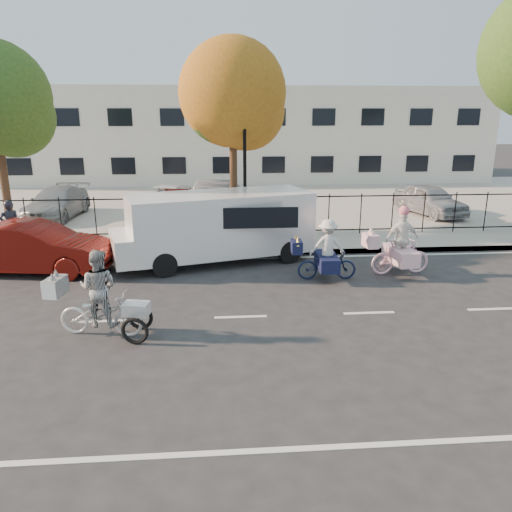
{
  "coord_description": "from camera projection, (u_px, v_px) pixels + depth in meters",
  "views": [
    {
      "loc": [
        -0.48,
        -10.55,
        4.52
      ],
      "look_at": [
        0.45,
        1.2,
        1.1
      ],
      "focal_mm": 35.0,
      "sensor_mm": 36.0,
      "label": 1
    }
  ],
  "objects": [
    {
      "name": "ground",
      "position": [
        241.0,
        317.0,
        11.39
      ],
      "size": [
        120.0,
        120.0,
        0.0
      ],
      "primitive_type": "plane",
      "color": "#333334"
    },
    {
      "name": "road_markings",
      "position": [
        241.0,
        317.0,
        11.39
      ],
      "size": [
        60.0,
        9.52,
        0.01
      ],
      "primitive_type": null,
      "color": "silver",
      "rests_on": "ground"
    },
    {
      "name": "curb",
      "position": [
        233.0,
        254.0,
        16.21
      ],
      "size": [
        60.0,
        0.1,
        0.15
      ],
      "primitive_type": "cube",
      "color": "#A8A399",
      "rests_on": "ground"
    },
    {
      "name": "sidewalk",
      "position": [
        232.0,
        245.0,
        17.21
      ],
      "size": [
        60.0,
        2.2,
        0.15
      ],
      "primitive_type": "cube",
      "color": "#A8A399",
      "rests_on": "ground"
    },
    {
      "name": "parking_lot",
      "position": [
        226.0,
        201.0,
        25.73
      ],
      "size": [
        60.0,
        15.6,
        0.15
      ],
      "primitive_type": "cube",
      "color": "#A8A399",
      "rests_on": "ground"
    },
    {
      "name": "iron_fence",
      "position": [
        231.0,
        216.0,
        18.04
      ],
      "size": [
        58.0,
        0.06,
        1.5
      ],
      "primitive_type": null,
      "color": "black",
      "rests_on": "sidewalk"
    },
    {
      "name": "building",
      "position": [
        223.0,
        134.0,
        34.49
      ],
      "size": [
        34.0,
        10.0,
        6.0
      ],
      "primitive_type": "cube",
      "color": "silver",
      "rests_on": "ground"
    },
    {
      "name": "lamppost",
      "position": [
        245.0,
        154.0,
        17.07
      ],
      "size": [
        0.36,
        0.36,
        4.33
      ],
      "color": "black",
      "rests_on": "sidewalk"
    },
    {
      "name": "street_sign",
      "position": [
        178.0,
        204.0,
        17.37
      ],
      "size": [
        0.85,
        0.06,
        1.8
      ],
      "color": "black",
      "rests_on": "sidewalk"
    },
    {
      "name": "zebra_trike",
      "position": [
        100.0,
        303.0,
        10.3
      ],
      "size": [
        2.18,
        1.1,
        1.86
      ],
      "rotation": [
        0.0,
        0.0,
        1.38
      ],
      "color": "silver",
      "rests_on": "ground"
    },
    {
      "name": "unicorn_bike",
      "position": [
        400.0,
        249.0,
        14.21
      ],
      "size": [
        2.0,
        1.4,
        2.0
      ],
      "rotation": [
        0.0,
        0.0,
        1.65
      ],
      "color": "#FDC1D1",
      "rests_on": "ground"
    },
    {
      "name": "bull_bike",
      "position": [
        326.0,
        256.0,
        13.8
      ],
      "size": [
        1.83,
        1.25,
        1.71
      ],
      "rotation": [
        0.0,
        0.0,
        1.54
      ],
      "color": "#101836",
      "rests_on": "ground"
    },
    {
      "name": "white_van",
      "position": [
        217.0,
        224.0,
        15.32
      ],
      "size": [
        6.46,
        3.48,
        2.14
      ],
      "rotation": [
        0.0,
        0.0,
        0.28
      ],
      "color": "white",
      "rests_on": "ground"
    },
    {
      "name": "red_sedan",
      "position": [
        34.0,
        248.0,
        14.39
      ],
      "size": [
        4.67,
        2.23,
        1.48
      ],
      "primitive_type": "imported",
      "rotation": [
        0.0,
        0.0,
        1.42
      ],
      "color": "#5A0F0A",
      "rests_on": "ground"
    },
    {
      "name": "pedestrian",
      "position": [
        11.0,
        226.0,
        16.05
      ],
      "size": [
        0.72,
        0.64,
        1.67
      ],
      "primitive_type": "imported",
      "rotation": [
        0.0,
        0.0,
        3.65
      ],
      "color": "black",
      "rests_on": "sidewalk"
    },
    {
      "name": "lot_car_a",
      "position": [
        57.0,
        203.0,
        21.18
      ],
      "size": [
        2.17,
        4.52,
        1.27
      ],
      "primitive_type": "imported",
      "rotation": [
        0.0,
        0.0,
        -0.09
      ],
      "color": "#979B9E",
      "rests_on": "parking_lot"
    },
    {
      "name": "lot_car_b",
      "position": [
        166.0,
        200.0,
        21.93
      ],
      "size": [
        3.51,
        4.92,
        1.24
      ],
      "primitive_type": "imported",
      "rotation": [
        0.0,
        0.0,
        -0.36
      ],
      "color": "white",
      "rests_on": "parking_lot"
    },
    {
      "name": "lot_car_c",
      "position": [
        214.0,
        198.0,
        21.97
      ],
      "size": [
        2.56,
        4.56,
        1.42
      ],
      "primitive_type": "imported",
      "rotation": [
        0.0,
        0.0,
        -0.26
      ],
      "color": "#515359",
      "rests_on": "parking_lot"
    },
    {
      "name": "lot_car_d",
      "position": [
        430.0,
        200.0,
        21.8
      ],
      "size": [
        2.48,
        4.11,
        1.31
      ],
      "primitive_type": "imported",
      "rotation": [
        0.0,
        0.0,
        0.26
      ],
      "color": "#9C9DA3",
      "rests_on": "parking_lot"
    },
    {
      "name": "tree_mid",
      "position": [
        236.0,
        98.0,
        17.93
      ],
      "size": [
        3.88,
        3.88,
        7.11
      ],
      "color": "#442D1D",
      "rests_on": "ground"
    }
  ]
}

